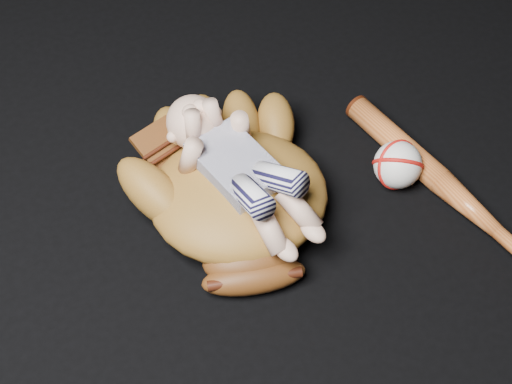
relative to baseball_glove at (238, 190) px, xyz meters
The scene contains 4 objects.
baseball_glove is the anchor object (origin of this frame).
newborn_baby 0.05m from the baseball_glove, 39.96° to the right, with size 0.15×0.34×0.14m, color #D7A68A, non-canonical shape.
baseball_bat 0.36m from the baseball_glove, 19.35° to the right, with size 0.05×0.49×0.05m, color #B15522, non-canonical shape.
baseball 0.28m from the baseball_glove, ahead, with size 0.08×0.08×0.08m, color white.
Camera 1 is at (-0.29, -0.72, 1.06)m, focal length 55.00 mm.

